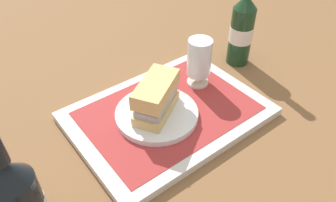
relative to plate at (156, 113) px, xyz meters
The scene contains 7 objects.
ground_plane 0.04m from the plate, ahead, with size 3.00×3.00×0.00m, color brown.
tray 0.04m from the plate, ahead, with size 0.44×0.32×0.02m, color silver.
placemat 0.03m from the plate, ahead, with size 0.38×0.27×0.00m, color #9E2D2D.
plate is the anchor object (origin of this frame).
sandwich 0.05m from the plate, 31.46° to the left, with size 0.14×0.12×0.08m.
beer_glass 0.17m from the plate, 12.57° to the left, with size 0.06×0.06×0.12m.
beer_bottle 0.36m from the plate, 10.66° to the left, with size 0.07×0.07×0.27m.
Camera 1 is at (-0.35, -0.45, 0.54)m, focal length 35.08 mm.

